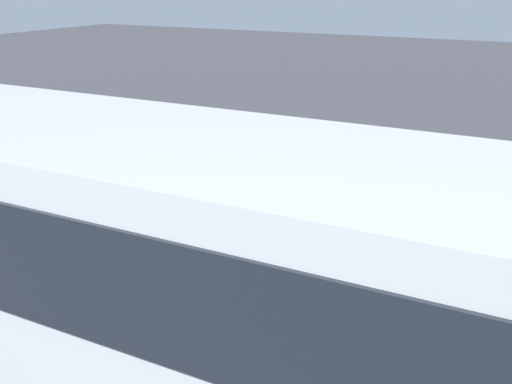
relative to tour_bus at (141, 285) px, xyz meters
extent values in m
plane|color=#38383D|center=(-0.73, -4.55, -1.64)|extent=(80.00, 80.00, 0.00)
cube|color=#B7BABF|center=(-0.01, 0.00, 0.21)|extent=(9.71, 2.53, 2.80)
cube|color=black|center=(-0.01, -1.27, 0.77)|extent=(8.15, 0.07, 1.01)
cube|color=black|center=(-0.01, 1.27, 0.77)|extent=(8.15, 0.07, 1.01)
cube|color=orange|center=(-0.01, -1.26, -0.35)|extent=(8.54, 0.06, 0.28)
torus|color=black|center=(3.39, -1.12, -1.14)|extent=(1.00, 0.32, 1.00)
cylinder|color=black|center=(-2.13, -2.86, -1.18)|extent=(0.14, 0.14, 0.75)
cube|color=black|center=(-2.14, -2.90, -1.59)|extent=(0.16, 0.28, 0.10)
cylinder|color=black|center=(-2.28, -2.82, -1.18)|extent=(0.14, 0.14, 0.75)
cube|color=black|center=(-2.29, -2.86, -1.59)|extent=(0.16, 0.28, 0.10)
cube|color=silver|center=(-2.20, -2.84, -0.49)|extent=(0.43, 0.36, 0.63)
cylinder|color=silver|center=(-1.97, -2.89, -0.48)|extent=(0.11, 0.11, 0.60)
sphere|color=tan|center=(-1.97, -2.89, -0.77)|extent=(0.11, 0.11, 0.09)
cylinder|color=silver|center=(-2.44, -2.78, -0.48)|extent=(0.11, 0.11, 0.60)
sphere|color=tan|center=(-2.44, -2.78, -0.77)|extent=(0.11, 0.11, 0.09)
sphere|color=tan|center=(-2.20, -2.84, -0.04)|extent=(0.27, 0.27, 0.23)
cylinder|color=#473823|center=(-0.82, -2.50, -1.20)|extent=(0.13, 0.13, 0.73)
cube|color=black|center=(-0.81, -2.54, -1.59)|extent=(0.13, 0.27, 0.10)
cylinder|color=#473823|center=(-0.97, -2.52, -1.20)|extent=(0.13, 0.13, 0.73)
cube|color=black|center=(-0.97, -2.56, -1.59)|extent=(0.13, 0.27, 0.10)
cube|color=navy|center=(-0.90, -2.51, -0.53)|extent=(0.41, 0.33, 0.61)
cylinder|color=navy|center=(-0.66, -2.48, -0.51)|extent=(0.10, 0.10, 0.58)
sphere|color=tan|center=(-0.66, -2.48, -0.80)|extent=(0.10, 0.10, 0.09)
cylinder|color=navy|center=(-1.13, -2.54, -0.51)|extent=(0.10, 0.10, 0.58)
sphere|color=tan|center=(-1.13, -2.54, -0.80)|extent=(0.10, 0.10, 0.09)
sphere|color=tan|center=(-0.90, -2.51, -0.10)|extent=(0.25, 0.25, 0.22)
cylinder|color=black|center=(0.41, -2.49, -1.16)|extent=(0.14, 0.14, 0.80)
cube|color=black|center=(0.40, -2.53, -1.59)|extent=(0.14, 0.27, 0.10)
cylinder|color=black|center=(0.25, -2.46, -1.16)|extent=(0.14, 0.14, 0.80)
cube|color=black|center=(0.25, -2.50, -1.59)|extent=(0.14, 0.27, 0.10)
cube|color=silver|center=(0.33, -2.48, -0.43)|extent=(0.42, 0.34, 0.66)
cylinder|color=silver|center=(0.57, -2.51, -0.41)|extent=(0.10, 0.10, 0.63)
sphere|color=tan|center=(0.57, -2.51, -0.73)|extent=(0.10, 0.10, 0.09)
cylinder|color=silver|center=(0.09, -2.44, -0.41)|extent=(0.10, 0.10, 0.63)
sphere|color=tan|center=(0.09, -2.44, -0.73)|extent=(0.10, 0.10, 0.09)
sphere|color=tan|center=(0.33, -2.48, 0.04)|extent=(0.27, 0.27, 0.24)
cylinder|color=black|center=(1.52, -2.79, -1.19)|extent=(0.15, 0.15, 0.74)
cube|color=black|center=(1.53, -2.82, -1.59)|extent=(0.16, 0.28, 0.10)
cylinder|color=black|center=(1.36, -2.83, -1.19)|extent=(0.15, 0.15, 0.74)
cube|color=black|center=(1.37, -2.87, -1.59)|extent=(0.16, 0.28, 0.10)
cube|color=silver|center=(1.44, -2.81, -0.51)|extent=(0.44, 0.37, 0.62)
cylinder|color=silver|center=(1.67, -2.74, -0.50)|extent=(0.11, 0.11, 0.59)
sphere|color=tan|center=(1.67, -2.74, -0.79)|extent=(0.11, 0.11, 0.09)
cylinder|color=silver|center=(1.21, -2.87, -0.50)|extent=(0.11, 0.11, 0.59)
sphere|color=tan|center=(1.21, -2.87, -0.79)|extent=(0.11, 0.11, 0.09)
sphere|color=tan|center=(1.44, -2.81, -0.07)|extent=(0.27, 0.27, 0.22)
cylinder|color=black|center=(2.49, -2.43, -1.16)|extent=(0.15, 0.15, 0.79)
cube|color=black|center=(2.50, -2.47, -1.59)|extent=(0.17, 0.28, 0.10)
cylinder|color=black|center=(2.33, -2.47, -1.16)|extent=(0.15, 0.15, 0.79)
cube|color=black|center=(2.35, -2.51, -1.59)|extent=(0.17, 0.28, 0.10)
cube|color=#D8F233|center=(2.41, -2.45, -0.44)|extent=(0.44, 0.38, 0.66)
cube|color=silver|center=(2.41, -2.45, -0.44)|extent=(0.46, 0.39, 0.06)
cylinder|color=#D8F233|center=(2.64, -2.38, -0.42)|extent=(0.11, 0.11, 0.62)
sphere|color=tan|center=(2.64, -2.38, -0.73)|extent=(0.11, 0.11, 0.09)
cylinder|color=#D8F233|center=(2.18, -2.52, -0.42)|extent=(0.11, 0.11, 0.62)
sphere|color=tan|center=(2.18, -2.52, -0.73)|extent=(0.11, 0.11, 0.09)
sphere|color=tan|center=(2.41, -2.45, 0.03)|extent=(0.30, 0.30, 0.24)
torus|color=black|center=(-0.96, -1.90, -1.34)|extent=(0.61, 0.25, 0.60)
cylinder|color=silver|center=(-0.96, -1.90, -1.34)|extent=(0.14, 0.12, 0.12)
torus|color=black|center=(-2.38, -1.60, -1.34)|extent=(0.61, 0.25, 0.60)
cylinder|color=silver|center=(-2.38, -1.60, -1.34)|extent=(0.14, 0.14, 0.12)
cylinder|color=silver|center=(-1.01, -1.89, -0.99)|extent=(0.32, 0.12, 0.67)
cube|color=white|center=(-1.60, -1.77, -1.01)|extent=(0.88, 0.45, 0.36)
cube|color=black|center=(-2.07, -1.67, -0.96)|extent=(0.55, 0.32, 0.20)
cylinder|color=silver|center=(-1.93, -1.56, -1.22)|extent=(0.46, 0.17, 0.08)
cylinder|color=black|center=(-1.06, -1.88, -0.69)|extent=(0.15, 0.57, 0.04)
torus|color=black|center=(2.77, -6.69, -1.34)|extent=(0.61, 0.32, 0.60)
cylinder|color=silver|center=(2.77, -6.69, -1.34)|extent=(0.15, 0.13, 0.12)
torus|color=black|center=(3.88, -6.31, -0.49)|extent=(0.84, 0.39, 0.84)
cylinder|color=silver|center=(3.88, -6.31, -0.49)|extent=(0.15, 0.15, 0.12)
cylinder|color=silver|center=(2.61, -6.74, -1.03)|extent=(0.61, 0.25, 0.42)
cube|color=#0C19B2|center=(3.09, -6.58, -0.69)|extent=(0.93, 0.55, 0.78)
cube|color=black|center=(3.43, -6.47, -0.37)|extent=(0.58, 0.38, 0.47)
cylinder|color=silver|center=(3.53, -6.58, -0.65)|extent=(0.42, 0.21, 0.33)
cylinder|color=black|center=(2.49, -6.78, -0.76)|extent=(0.22, 0.56, 0.04)
cube|color=black|center=(2.98, -6.62, -0.42)|extent=(0.61, 0.49, 0.56)
sphere|color=white|center=(2.57, -6.76, -0.51)|extent=(0.33, 0.33, 0.26)
cylinder|color=black|center=(2.70, -6.52, -0.59)|extent=(0.46, 0.23, 0.10)
cylinder|color=black|center=(3.23, -6.34, -0.57)|extent=(0.33, 0.20, 0.38)
cylinder|color=black|center=(2.82, -6.86, -0.59)|extent=(0.46, 0.23, 0.10)
cylinder|color=black|center=(3.35, -6.68, -0.57)|extent=(0.33, 0.20, 0.38)
cube|color=orange|center=(1.01, -5.59, -1.63)|extent=(0.34, 0.34, 0.03)
cone|color=orange|center=(1.01, -5.59, -1.31)|extent=(0.26, 0.26, 0.60)
cylinder|color=white|center=(1.01, -5.59, -1.34)|extent=(0.19, 0.19, 0.07)
cube|color=white|center=(-2.59, -6.07, -1.64)|extent=(0.21, 3.62, 0.01)
cube|color=white|center=(0.12, -6.07, -1.64)|extent=(0.23, 4.27, 0.01)
cube|color=white|center=(2.83, -6.07, -1.64)|extent=(0.22, 3.76, 0.01)
camera|label=1|loc=(-3.58, 4.31, 2.96)|focal=42.71mm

